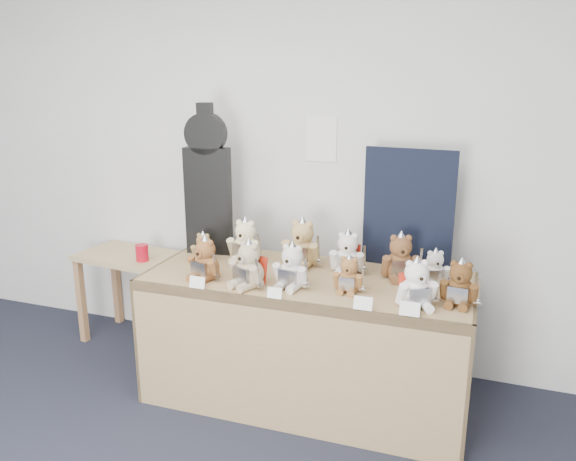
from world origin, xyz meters
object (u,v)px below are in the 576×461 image
(teddy_front_far_left, at_px, (205,261))
(teddy_back_right, at_px, (400,259))
(teddy_back_far_left, at_px, (203,248))
(display_table, at_px, (303,308))
(teddy_front_right, at_px, (349,276))
(teddy_front_end, at_px, (460,285))
(teddy_back_centre_right, at_px, (348,255))
(guitar_case, at_px, (208,182))
(teddy_front_far_right, at_px, (416,286))
(teddy_front_left, at_px, (248,266))
(teddy_back_centre_left, at_px, (302,245))
(teddy_front_centre, at_px, (292,268))
(side_table, at_px, (135,270))
(red_cup, at_px, (142,253))
(teddy_back_left, at_px, (245,243))
(teddy_back_end, at_px, (435,269))

(teddy_front_far_left, relative_size, teddy_back_right, 0.91)
(teddy_back_right, relative_size, teddy_back_far_left, 1.46)
(display_table, height_order, teddy_front_right, teddy_front_right)
(teddy_front_end, bearing_deg, teddy_back_centre_right, 162.70)
(guitar_case, height_order, teddy_front_right, guitar_case)
(teddy_front_far_right, bearing_deg, display_table, 138.95)
(teddy_front_left, xyz_separation_m, teddy_back_centre_right, (0.47, 0.41, -0.00))
(teddy_front_left, height_order, teddy_back_far_left, teddy_front_left)
(teddy_front_far_left, distance_m, teddy_back_centre_left, 0.62)
(display_table, height_order, teddy_back_far_left, teddy_back_far_left)
(teddy_front_centre, bearing_deg, teddy_back_centre_left, 107.36)
(side_table, bearing_deg, teddy_back_right, 0.73)
(teddy_back_centre_right, height_order, teddy_back_right, teddy_back_right)
(teddy_back_centre_right, distance_m, teddy_back_far_left, 0.93)
(teddy_back_right, bearing_deg, guitar_case, 158.68)
(teddy_front_far_left, height_order, teddy_front_end, teddy_front_far_left)
(red_cup, relative_size, teddy_back_left, 0.38)
(teddy_back_right, height_order, teddy_back_far_left, teddy_back_right)
(teddy_back_centre_left, distance_m, teddy_back_end, 0.82)
(display_table, height_order, teddy_front_end, teddy_front_end)
(teddy_front_centre, relative_size, teddy_front_right, 1.25)
(side_table, xyz_separation_m, teddy_front_left, (1.18, -0.58, 0.36))
(teddy_back_centre_left, height_order, teddy_back_centre_right, teddy_back_centre_left)
(teddy_back_right, height_order, teddy_back_end, teddy_back_right)
(guitar_case, relative_size, teddy_back_centre_left, 2.97)
(display_table, xyz_separation_m, teddy_back_centre_right, (0.21, 0.22, 0.29))
(guitar_case, distance_m, teddy_front_left, 0.79)
(teddy_back_end, bearing_deg, teddy_back_left, 157.84)
(display_table, bearing_deg, teddy_front_centre, -104.92)
(display_table, relative_size, teddy_front_centre, 6.79)
(side_table, bearing_deg, teddy_front_right, -9.52)
(teddy_front_far_right, relative_size, teddy_back_far_left, 1.37)
(teddy_back_centre_right, bearing_deg, teddy_back_left, 175.84)
(display_table, relative_size, teddy_front_far_left, 6.95)
(teddy_front_far_left, xyz_separation_m, teddy_front_far_right, (1.21, 0.00, 0.00))
(guitar_case, distance_m, teddy_front_end, 1.72)
(teddy_front_far_left, xyz_separation_m, teddy_front_left, (0.29, -0.03, 0.01))
(side_table, height_order, teddy_front_far_right, teddy_front_far_right)
(guitar_case, xyz_separation_m, teddy_back_far_left, (0.04, -0.17, -0.40))
(teddy_front_left, height_order, teddy_front_centre, teddy_front_left)
(side_table, height_order, teddy_front_centre, teddy_front_centre)
(red_cup, height_order, teddy_front_far_left, teddy_front_far_left)
(side_table, height_order, teddy_back_centre_right, teddy_back_centre_right)
(teddy_front_far_left, bearing_deg, teddy_back_centre_right, 40.08)
(guitar_case, relative_size, teddy_back_far_left, 4.74)
(side_table, relative_size, teddy_front_far_right, 3.02)
(side_table, relative_size, teddy_front_right, 3.78)
(side_table, xyz_separation_m, teddy_front_far_right, (2.10, -0.56, 0.35))
(guitar_case, distance_m, teddy_back_centre_right, 1.04)
(guitar_case, xyz_separation_m, teddy_back_left, (0.30, -0.09, -0.36))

